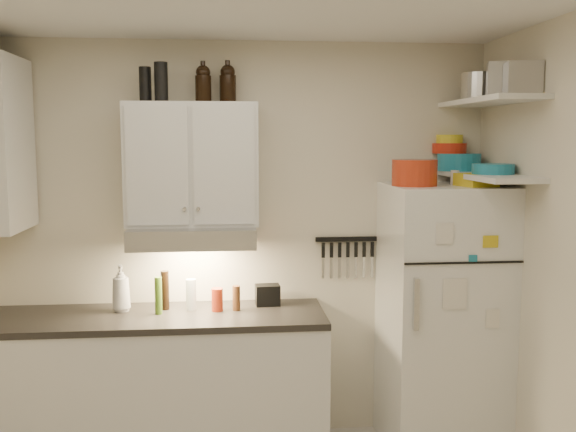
{
  "coord_description": "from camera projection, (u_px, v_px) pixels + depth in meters",
  "views": [
    {
      "loc": [
        -0.1,
        -2.66,
        1.98
      ],
      "look_at": [
        0.25,
        0.9,
        1.55
      ],
      "focal_mm": 40.0,
      "sensor_mm": 36.0,
      "label": 1
    }
  ],
  "objects": [
    {
      "name": "back_wall",
      "position": [
        241.0,
        243.0,
        4.21
      ],
      "size": [
        3.2,
        0.02,
        2.6
      ],
      "primitive_type": "cube",
      "color": "beige",
      "rests_on": "ground"
    },
    {
      "name": "base_cabinet",
      "position": [
        154.0,
        390.0,
        3.95
      ],
      "size": [
        2.1,
        0.6,
        0.88
      ],
      "primitive_type": "cube",
      "color": "silver",
      "rests_on": "floor"
    },
    {
      "name": "countertop",
      "position": [
        152.0,
        318.0,
        3.9
      ],
      "size": [
        2.1,
        0.62,
        0.04
      ],
      "primitive_type": "cube",
      "color": "#272421",
      "rests_on": "base_cabinet"
    },
    {
      "name": "upper_cabinet",
      "position": [
        192.0,
        164.0,
        3.94
      ],
      "size": [
        0.8,
        0.33,
        0.75
      ],
      "primitive_type": "cube",
      "color": "silver",
      "rests_on": "back_wall"
    },
    {
      "name": "range_hood",
      "position": [
        193.0,
        236.0,
        3.93
      ],
      "size": [
        0.76,
        0.46,
        0.12
      ],
      "primitive_type": "cube",
      "color": "silver",
      "rests_on": "back_wall"
    },
    {
      "name": "fridge",
      "position": [
        442.0,
        319.0,
        4.04
      ],
      "size": [
        0.7,
        0.68,
        1.7
      ],
      "primitive_type": "cube",
      "color": "white",
      "rests_on": "floor"
    },
    {
      "name": "shelf_hi",
      "position": [
        489.0,
        101.0,
        3.76
      ],
      "size": [
        0.3,
        0.95,
        0.03
      ],
      "primitive_type": "cube",
      "color": "silver",
      "rests_on": "right_wall"
    },
    {
      "name": "shelf_lo",
      "position": [
        486.0,
        176.0,
        3.81
      ],
      "size": [
        0.3,
        0.95,
        0.03
      ],
      "primitive_type": "cube",
      "color": "silver",
      "rests_on": "right_wall"
    },
    {
      "name": "knife_strip",
      "position": [
        347.0,
        239.0,
        4.25
      ],
      "size": [
        0.42,
        0.02,
        0.03
      ],
      "primitive_type": "cube",
      "color": "black",
      "rests_on": "back_wall"
    },
    {
      "name": "dutch_oven",
      "position": [
        414.0,
        173.0,
        3.84
      ],
      "size": [
        0.31,
        0.31,
        0.16
      ],
      "primitive_type": "cylinder",
      "rotation": [
        0.0,
        0.0,
        0.15
      ],
      "color": "#A92C13",
      "rests_on": "fridge"
    },
    {
      "name": "book_stack",
      "position": [
        476.0,
        180.0,
        3.81
      ],
      "size": [
        0.22,
        0.25,
        0.08
      ],
      "primitive_type": "cube",
      "rotation": [
        0.0,
        0.0,
        0.18
      ],
      "color": "gold",
      "rests_on": "fridge"
    },
    {
      "name": "spice_jar",
      "position": [
        455.0,
        177.0,
        3.95
      ],
      "size": [
        0.07,
        0.07,
        0.09
      ],
      "primitive_type": "cylinder",
      "rotation": [
        0.0,
        0.0,
        0.31
      ],
      "color": "silver",
      "rests_on": "fridge"
    },
    {
      "name": "stock_pot",
      "position": [
        480.0,
        87.0,
        4.0
      ],
      "size": [
        0.25,
        0.25,
        0.17
      ],
      "primitive_type": "cylinder",
      "rotation": [
        0.0,
        0.0,
        -0.04
      ],
      "color": "silver",
      "rests_on": "shelf_hi"
    },
    {
      "name": "tin_a",
      "position": [
        505.0,
        80.0,
        3.7
      ],
      "size": [
        0.25,
        0.24,
        0.2
      ],
      "primitive_type": "cube",
      "rotation": [
        0.0,
        0.0,
        -0.33
      ],
      "color": "#AAAAAD",
      "rests_on": "shelf_hi"
    },
    {
      "name": "tin_b",
      "position": [
        523.0,
        79.0,
        3.5
      ],
      "size": [
        0.22,
        0.22,
        0.18
      ],
      "primitive_type": "cube",
      "rotation": [
        0.0,
        0.0,
        -0.25
      ],
      "color": "#AAAAAD",
      "rests_on": "shelf_hi"
    },
    {
      "name": "bowl_teal",
      "position": [
        459.0,
        162.0,
        4.15
      ],
      "size": [
        0.28,
        0.28,
        0.11
      ],
      "primitive_type": "cylinder",
      "color": "teal",
      "rests_on": "shelf_lo"
    },
    {
      "name": "bowl_orange",
      "position": [
        449.0,
        148.0,
        4.21
      ],
      "size": [
        0.22,
        0.22,
        0.07
      ],
      "primitive_type": "cylinder",
      "color": "red",
      "rests_on": "bowl_teal"
    },
    {
      "name": "bowl_yellow",
      "position": [
        450.0,
        139.0,
        4.21
      ],
      "size": [
        0.17,
        0.17,
        0.06
      ],
      "primitive_type": "cylinder",
      "color": "gold",
      "rests_on": "bowl_orange"
    },
    {
      "name": "plates",
      "position": [
        493.0,
        169.0,
        3.75
      ],
      "size": [
        0.28,
        0.28,
        0.06
      ],
      "primitive_type": "cylinder",
      "rotation": [
        0.0,
        0.0,
        -0.16
      ],
      "color": "teal",
      "rests_on": "shelf_lo"
    },
    {
      "name": "growler_a",
      "position": [
        203.0,
        83.0,
        3.92
      ],
      "size": [
        0.11,
        0.11,
        0.23
      ],
      "primitive_type": null,
      "rotation": [
        0.0,
        0.0,
        -0.08
      ],
      "color": "black",
      "rests_on": "upper_cabinet"
    },
    {
      "name": "growler_b",
      "position": [
        228.0,
        83.0,
        3.97
      ],
      "size": [
        0.12,
        0.12,
        0.24
      ],
      "primitive_type": null,
      "rotation": [
        0.0,
        0.0,
        -0.23
      ],
      "color": "black",
      "rests_on": "upper_cabinet"
    },
    {
      "name": "thermos_a",
      "position": [
        161.0,
        82.0,
        3.8
      ],
      "size": [
        0.09,
        0.09,
        0.23
      ],
      "primitive_type": "cylinder",
      "rotation": [
        0.0,
        0.0,
        -0.18
      ],
      "color": "black",
      "rests_on": "upper_cabinet"
    },
    {
      "name": "thermos_b",
      "position": [
        145.0,
        85.0,
        3.84
      ],
      "size": [
        0.08,
        0.08,
        0.21
      ],
      "primitive_type": "cylinder",
      "rotation": [
        0.0,
        0.0,
        -0.15
      ],
      "color": "black",
      "rests_on": "upper_cabinet"
    },
    {
      "name": "soap_bottle",
      "position": [
        121.0,
        286.0,
        3.95
      ],
      "size": [
        0.15,
        0.15,
        0.32
      ],
      "primitive_type": "imported",
      "rotation": [
        0.0,
        0.0,
        0.22
      ],
      "color": "silver",
      "rests_on": "countertop"
    },
    {
      "name": "pepper_mill",
      "position": [
        236.0,
        298.0,
        3.98
      ],
      "size": [
        0.06,
        0.06,
        0.16
      ],
      "primitive_type": "cylinder",
      "rotation": [
        0.0,
        0.0,
        0.18
      ],
      "color": "brown",
      "rests_on": "countertop"
    },
    {
      "name": "oil_bottle",
      "position": [
        158.0,
        296.0,
        3.89
      ],
      "size": [
        0.05,
        0.05,
        0.23
      ],
      "primitive_type": "cylinder",
      "rotation": [
        0.0,
        0.0,
        0.24
      ],
      "color": "#436A1A",
      "rests_on": "countertop"
    },
    {
      "name": "vinegar_bottle",
      "position": [
        165.0,
        290.0,
        4.0
      ],
      "size": [
        0.06,
        0.06,
        0.24
      ],
      "primitive_type": "cylinder",
      "rotation": [
        0.0,
        0.0,
        -0.12
      ],
      "color": "black",
      "rests_on": "countertop"
    },
    {
      "name": "clear_bottle",
      "position": [
        191.0,
        294.0,
        3.99
      ],
      "size": [
        0.08,
        0.08,
        0.19
      ],
      "primitive_type": "cylinder",
      "rotation": [
        0.0,
        0.0,
        -0.19
      ],
      "color": "silver",
      "rests_on": "countertop"
    },
    {
      "name": "red_jar",
      "position": [
        217.0,
        300.0,
        3.97
      ],
      "size": [
        0.07,
        0.07,
        0.14
      ],
      "primitive_type": "cylinder",
      "rotation": [
        0.0,
        0.0,
        0.03
      ],
      "color": "#A92C13",
      "rests_on": "countertop"
    },
    {
      "name": "caddy",
      "position": [
        268.0,
        295.0,
        4.11
      ],
      "size": [
        0.16,
        0.12,
        0.13
      ],
      "primitive_type": "cube",
      "rotation": [
        0.0,
        0.0,
        0.06
      ],
      "color": "black",
      "rests_on": "countertop"
    }
  ]
}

